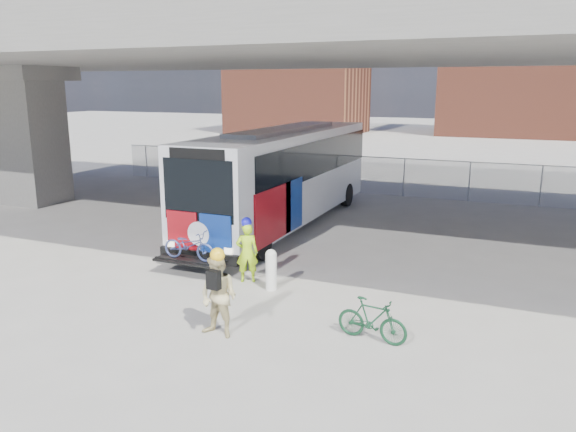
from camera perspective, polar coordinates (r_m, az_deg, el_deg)
The scene contains 9 objects.
ground at distance 16.70m, azimuth -0.43°, elevation -4.99°, with size 160.00×160.00×0.00m, color #9E9991.
bus at distance 21.14m, azimuth -0.35°, elevation 4.74°, with size 2.67×12.90×3.69m.
overpass at distance 19.65m, azimuth 4.45°, elevation 17.03°, with size 40.00×16.00×7.95m.
chainlink_fence at distance 27.55m, azimuth 9.70°, elevation 5.06°, with size 30.00×0.06×30.00m.
brick_buildings at distance 62.97m, azimuth 19.08°, elevation 12.60°, with size 54.00×22.00×12.00m.
bollard at distance 14.55m, azimuth -1.73°, elevation -5.32°, with size 0.29×0.29×1.10m.
cyclist_hivis at distance 15.11m, azimuth -4.19°, elevation -3.55°, with size 0.71×0.63×1.79m.
cyclist_tan at distance 11.90m, azimuth -7.07°, elevation -7.99°, with size 0.91×0.73×1.95m.
bike_parked at distance 11.92m, azimuth 8.53°, elevation -10.39°, with size 0.43×1.53×0.92m, color #143F25.
Camera 1 is at (6.39, -14.53, 5.18)m, focal length 35.00 mm.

